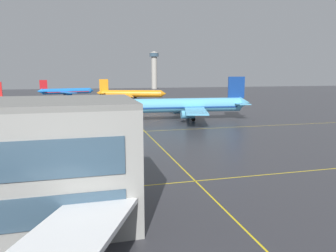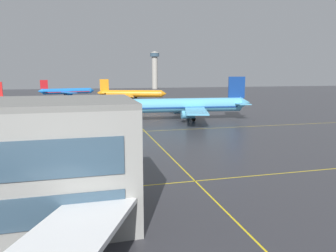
# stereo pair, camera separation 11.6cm
# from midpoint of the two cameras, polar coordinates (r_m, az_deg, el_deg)

# --- Properties ---
(airliner_third_row) EXTENTS (41.69, 35.87, 12.96)m
(airliner_third_row) POSITION_cam_midpoint_polar(r_m,az_deg,el_deg) (94.52, 3.23, 3.77)
(airliner_third_row) COLOR #5BB7E5
(airliner_third_row) RESTS_ON ground
(airliner_far_left_stand) EXTENTS (34.93, 29.82, 10.87)m
(airliner_far_left_stand) POSITION_cam_midpoint_polar(r_m,az_deg,el_deg) (126.96, -23.19, 4.17)
(airliner_far_left_stand) COLOR white
(airliner_far_left_stand) RESTS_ON ground
(airliner_far_right_stand) EXTENTS (34.87, 29.76, 11.05)m
(airliner_far_right_stand) POSITION_cam_midpoint_polar(r_m,az_deg,el_deg) (160.02, -6.82, 5.85)
(airliner_far_right_stand) COLOR orange
(airliner_far_right_stand) RESTS_ON ground
(airliner_distant_taxiway) EXTENTS (32.43, 27.63, 10.22)m
(airliner_distant_taxiway) POSITION_cam_midpoint_polar(r_m,az_deg,el_deg) (196.69, -18.05, 6.04)
(airliner_distant_taxiway) COLOR blue
(airliner_distant_taxiway) RESTS_ON ground
(taxiway_markings) EXTENTS (112.54, 121.71, 0.01)m
(taxiway_markings) POSITION_cam_midpoint_polar(r_m,az_deg,el_deg) (41.76, 4.92, -9.94)
(taxiway_markings) COLOR yellow
(taxiway_markings) RESTS_ON ground
(control_tower) EXTENTS (8.82, 8.82, 34.03)m
(control_tower) POSITION_cam_midpoint_polar(r_m,az_deg,el_deg) (292.53, -2.54, 10.72)
(control_tower) COLOR #ADA89E
(control_tower) RESTS_ON ground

